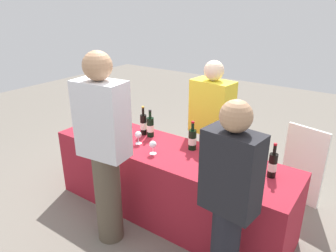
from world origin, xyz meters
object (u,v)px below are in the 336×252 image
(wine_bottle_4, at_px, (233,151))
(guest_0, at_px, (104,146))
(wine_glass_0, at_px, (110,126))
(wine_glass_3, at_px, (216,162))
(server_pouring, at_px, (211,128))
(wine_bottle_6, at_px, (273,165))
(wine_bottle_3, at_px, (212,145))
(wine_glass_2, at_px, (153,145))
(wine_glass_1, at_px, (138,135))
(guest_1, at_px, (229,200))
(wine_bottle_1, at_px, (150,127))
(menu_board, at_px, (303,165))
(wine_bottle_5, at_px, (254,155))
(wine_bottle_2, at_px, (192,139))
(wine_bottle_0, at_px, (143,124))

(wine_bottle_4, xyz_separation_m, guest_0, (-0.85, -0.72, 0.09))
(wine_glass_0, xyz_separation_m, wine_glass_3, (1.28, -0.05, -0.02))
(wine_glass_3, distance_m, server_pouring, 0.81)
(wine_bottle_6, bearing_deg, wine_bottle_4, 174.60)
(wine_bottle_3, xyz_separation_m, wine_glass_2, (-0.48, -0.26, -0.03))
(wine_glass_0, bearing_deg, wine_bottle_6, 5.12)
(wine_glass_1, xyz_separation_m, server_pouring, (0.48, 0.63, -0.01))
(wine_bottle_6, distance_m, wine_glass_3, 0.46)
(wine_bottle_3, distance_m, wine_glass_3, 0.28)
(server_pouring, relative_size, guest_1, 1.00)
(wine_bottle_3, distance_m, guest_1, 0.82)
(wine_bottle_1, relative_size, wine_glass_1, 2.23)
(menu_board, bearing_deg, guest_1, -81.82)
(wine_bottle_4, relative_size, wine_bottle_5, 1.01)
(wine_bottle_6, height_order, wine_glass_3, wine_bottle_6)
(wine_bottle_4, height_order, wine_bottle_6, wine_bottle_4)
(wine_bottle_1, distance_m, wine_bottle_2, 0.53)
(server_pouring, bearing_deg, wine_bottle_1, 46.01)
(wine_bottle_3, bearing_deg, wine_bottle_2, 171.59)
(wine_glass_3, distance_m, guest_1, 0.55)
(wine_glass_1, distance_m, guest_0, 0.57)
(wine_bottle_2, xyz_separation_m, wine_bottle_5, (0.61, 0.02, 0.01))
(wine_bottle_6, bearing_deg, menu_board, 85.69)
(wine_bottle_6, bearing_deg, wine_glass_0, -174.88)
(wine_bottle_3, xyz_separation_m, server_pouring, (-0.26, 0.47, -0.04))
(wine_bottle_3, relative_size, wine_glass_2, 2.42)
(wine_glass_0, relative_size, guest_1, 0.10)
(wine_bottle_2, distance_m, guest_1, 1.00)
(wine_bottle_2, relative_size, server_pouring, 0.19)
(wine_bottle_3, distance_m, wine_glass_2, 0.55)
(wine_bottle_4, height_order, guest_0, guest_0)
(wine_bottle_2, distance_m, wine_glass_3, 0.47)
(wine_glass_0, bearing_deg, wine_bottle_1, 32.00)
(wine_bottle_0, height_order, wine_glass_2, wine_bottle_0)
(menu_board, bearing_deg, wine_bottle_4, -101.72)
(wine_bottle_0, xyz_separation_m, guest_0, (0.20, -0.76, 0.09))
(wine_bottle_1, relative_size, guest_1, 0.19)
(wine_glass_3, distance_m, menu_board, 1.31)
(wine_glass_0, bearing_deg, wine_bottle_3, 9.03)
(wine_bottle_2, xyz_separation_m, wine_bottle_6, (0.80, -0.06, 0.00))
(wine_bottle_0, distance_m, wine_bottle_3, 0.85)
(wine_bottle_2, relative_size, wine_bottle_5, 0.96)
(wine_bottle_3, bearing_deg, wine_bottle_4, 2.15)
(wine_bottle_2, bearing_deg, server_pouring, 93.67)
(wine_glass_0, height_order, wine_glass_3, wine_glass_0)
(wine_bottle_4, distance_m, wine_glass_1, 0.96)
(wine_bottle_3, xyz_separation_m, wine_glass_0, (-1.12, -0.18, -0.01))
(wine_glass_2, xyz_separation_m, guest_1, (0.96, -0.41, 0.01))
(wine_bottle_0, relative_size, menu_board, 0.37)
(server_pouring, height_order, guest_0, guest_0)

